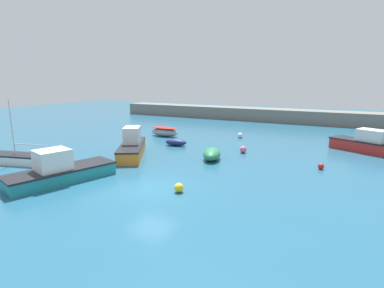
# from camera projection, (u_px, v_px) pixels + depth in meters

# --- Properties ---
(ground_plane) EXTENTS (120.00, 120.00, 0.20)m
(ground_plane) POSITION_uv_depth(u_px,v_px,m) (151.00, 190.00, 17.33)
(ground_plane) COLOR #235B7A
(harbor_breakwater) EXTENTS (53.35, 3.76, 1.88)m
(harbor_breakwater) POSITION_uv_depth(u_px,v_px,m) (276.00, 115.00, 45.55)
(harbor_breakwater) COLOR slate
(harbor_breakwater) RESTS_ON ground_plane
(rowboat_with_red_cover) EXTENTS (3.41, 1.38, 1.04)m
(rowboat_with_red_cover) POSITION_uv_depth(u_px,v_px,m) (165.00, 131.00, 33.48)
(rowboat_with_red_cover) COLOR gray
(rowboat_with_red_cover) RESTS_ON ground_plane
(motorboat_grey_hull) EXTENTS (5.97, 4.28, 2.01)m
(motorboat_grey_hull) POSITION_uv_depth(u_px,v_px,m) (367.00, 143.00, 26.03)
(motorboat_grey_hull) COLOR red
(motorboat_grey_hull) RESTS_ON ground_plane
(cabin_cruiser_white) EXTENTS (3.83, 6.79, 2.06)m
(cabin_cruiser_white) POSITION_uv_depth(u_px,v_px,m) (60.00, 171.00, 18.36)
(cabin_cruiser_white) COLOR teal
(cabin_cruiser_white) RESTS_ON ground_plane
(rowboat_white_midwater) EXTENTS (2.21, 3.13, 0.88)m
(rowboat_white_midwater) POSITION_uv_depth(u_px,v_px,m) (212.00, 154.00, 23.59)
(rowboat_white_midwater) COLOR #287A4C
(rowboat_white_midwater) RESTS_ON ground_plane
(motorboat_with_cabin) EXTENTS (4.87, 6.32, 2.33)m
(motorboat_with_cabin) POSITION_uv_depth(u_px,v_px,m) (132.00, 146.00, 24.80)
(motorboat_with_cabin) COLOR orange
(motorboat_with_cabin) RESTS_ON ground_plane
(sailboat_twin_hulled) EXTENTS (5.56, 2.78, 4.76)m
(sailboat_twin_hulled) POSITION_uv_depth(u_px,v_px,m) (16.00, 158.00, 22.51)
(sailboat_twin_hulled) COLOR white
(sailboat_twin_hulled) RESTS_ON ground_plane
(dinghy_near_pier) EXTENTS (2.23, 1.30, 0.65)m
(dinghy_near_pier) POSITION_uv_depth(u_px,v_px,m) (176.00, 142.00, 28.61)
(dinghy_near_pier) COLOR navy
(dinghy_near_pier) RESTS_ON ground_plane
(mooring_buoy_pink) EXTENTS (0.59, 0.59, 0.59)m
(mooring_buoy_pink) POSITION_uv_depth(u_px,v_px,m) (243.00, 149.00, 25.75)
(mooring_buoy_pink) COLOR #EA668C
(mooring_buoy_pink) RESTS_ON ground_plane
(mooring_buoy_yellow) EXTENTS (0.53, 0.53, 0.53)m
(mooring_buoy_yellow) POSITION_uv_depth(u_px,v_px,m) (179.00, 188.00, 16.66)
(mooring_buoy_yellow) COLOR yellow
(mooring_buoy_yellow) RESTS_ON ground_plane
(mooring_buoy_red) EXTENTS (0.42, 0.42, 0.42)m
(mooring_buoy_red) POSITION_uv_depth(u_px,v_px,m) (321.00, 166.00, 20.98)
(mooring_buoy_red) COLOR red
(mooring_buoy_red) RESTS_ON ground_plane
(mooring_buoy_white) EXTENTS (0.56, 0.56, 0.56)m
(mooring_buoy_white) POSITION_uv_depth(u_px,v_px,m) (240.00, 135.00, 32.46)
(mooring_buoy_white) COLOR white
(mooring_buoy_white) RESTS_ON ground_plane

